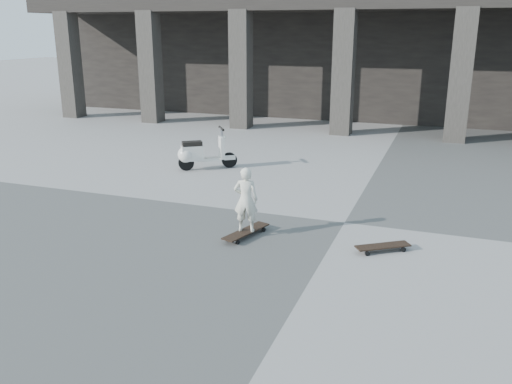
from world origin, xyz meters
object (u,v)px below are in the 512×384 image
(longboard, at_px, (246,232))
(skateboard_spare, at_px, (383,247))
(scooter, at_px, (197,154))
(child, at_px, (246,200))

(longboard, distance_m, skateboard_spare, 2.28)
(scooter, bearing_deg, longboard, -89.40)
(longboard, height_order, skateboard_spare, skateboard_spare)
(longboard, relative_size, scooter, 0.82)
(skateboard_spare, height_order, child, child)
(longboard, relative_size, child, 0.95)
(longboard, bearing_deg, skateboard_spare, -69.30)
(longboard, distance_m, child, 0.58)
(skateboard_spare, height_order, scooter, scooter)
(skateboard_spare, relative_size, scooter, 0.67)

